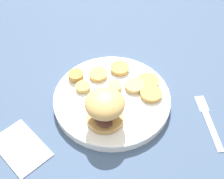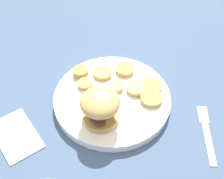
{
  "view_description": "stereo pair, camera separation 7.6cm",
  "coord_description": "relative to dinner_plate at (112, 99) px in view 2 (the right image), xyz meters",
  "views": [
    {
      "loc": [
        -0.11,
        0.49,
        0.62
      ],
      "look_at": [
        0.0,
        0.0,
        0.05
      ],
      "focal_mm": 50.0,
      "sensor_mm": 36.0,
      "label": 1
    },
    {
      "loc": [
        -0.18,
        0.47,
        0.62
      ],
      "look_at": [
        0.0,
        0.0,
        0.05
      ],
      "focal_mm": 50.0,
      "sensor_mm": 36.0,
      "label": 2
    }
  ],
  "objects": [
    {
      "name": "potato_round_6",
      "position": [
        -0.09,
        -0.02,
        0.02
      ],
      "size": [
        0.05,
        0.05,
        0.01
      ],
      "primitive_type": "cylinder",
      "color": "tan",
      "rests_on": "dinner_plate"
    },
    {
      "name": "potato_round_1",
      "position": [
        0.05,
        -0.06,
        0.02
      ],
      "size": [
        0.05,
        0.05,
        0.01
      ],
      "primitive_type": "cylinder",
      "color": "tan",
      "rests_on": "dinner_plate"
    },
    {
      "name": "potato_round_7",
      "position": [
        0.11,
        -0.04,
        0.02
      ],
      "size": [
        0.04,
        0.04,
        0.02
      ],
      "primitive_type": "cylinder",
      "color": "#BC8942",
      "rests_on": "dinner_plate"
    },
    {
      "name": "ground_plane",
      "position": [
        0.0,
        0.0,
        -0.01
      ],
      "size": [
        4.0,
        4.0,
        0.0
      ],
      "primitive_type": "plane",
      "color": "#3D5170"
    },
    {
      "name": "potato_round_2",
      "position": [
        0.0,
        -0.03,
        0.02
      ],
      "size": [
        0.04,
        0.04,
        0.01
      ],
      "primitive_type": "cylinder",
      "color": "#DBB766",
      "rests_on": "dinner_plate"
    },
    {
      "name": "fork",
      "position": [
        -0.24,
        0.01,
        -0.01
      ],
      "size": [
        0.07,
        0.16,
        0.0
      ],
      "color": "silver",
      "rests_on": "ground_plane"
    },
    {
      "name": "potato_round_3",
      "position": [
        -0.08,
        -0.06,
        0.02
      ],
      "size": [
        0.06,
        0.06,
        0.01
      ],
      "primitive_type": "cylinder",
      "color": "tan",
      "rests_on": "dinner_plate"
    },
    {
      "name": "napkin",
      "position": [
        0.17,
        0.18,
        -0.01
      ],
      "size": [
        0.16,
        0.15,
        0.01
      ],
      "primitive_type": "cube",
      "rotation": [
        0.0,
        0.0,
        2.55
      ],
      "color": "white",
      "rests_on": "ground_plane"
    },
    {
      "name": "dinner_plate",
      "position": [
        0.0,
        0.0,
        0.0
      ],
      "size": [
        0.29,
        0.29,
        0.02
      ],
      "color": "white",
      "rests_on": "ground_plane"
    },
    {
      "name": "potato_round_0",
      "position": [
        0.08,
        -0.01,
        0.02
      ],
      "size": [
        0.04,
        0.04,
        0.01
      ],
      "primitive_type": "cylinder",
      "color": "tan",
      "rests_on": "dinner_plate"
    },
    {
      "name": "potato_round_4",
      "position": [
        0.0,
        -0.1,
        0.02
      ],
      "size": [
        0.05,
        0.05,
        0.01
      ],
      "primitive_type": "cylinder",
      "color": "tan",
      "rests_on": "dinner_plate"
    },
    {
      "name": "potato_round_5",
      "position": [
        -0.05,
        -0.04,
        0.02
      ],
      "size": [
        0.05,
        0.05,
        0.01
      ],
      "primitive_type": "cylinder",
      "color": "#DBB766",
      "rests_on": "dinner_plate"
    },
    {
      "name": "sandwich",
      "position": [
        0.0,
        0.07,
        0.05
      ],
      "size": [
        0.09,
        0.11,
        0.08
      ],
      "color": "tan",
      "rests_on": "dinner_plate"
    }
  ]
}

